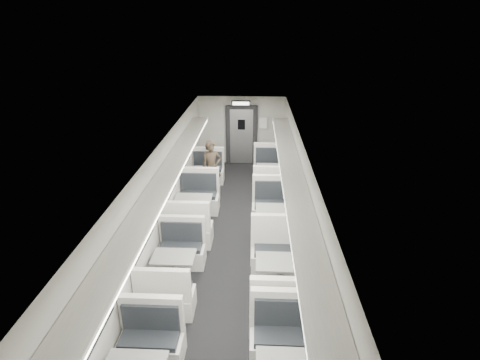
# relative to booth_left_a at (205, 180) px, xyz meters

# --- Properties ---
(room) EXTENTS (3.24, 12.24, 2.64)m
(room) POSITION_rel_booth_left_a_xyz_m (1.00, -3.46, 0.83)
(room) COLOR black
(room) RESTS_ON ground
(booth_left_a) EXTENTS (1.01, 2.06, 1.10)m
(booth_left_a) POSITION_rel_booth_left_a_xyz_m (0.00, 0.00, 0.00)
(booth_left_a) COLOR beige
(booth_left_a) RESTS_ON room
(booth_left_b) EXTENTS (1.08, 2.20, 1.18)m
(booth_left_b) POSITION_rel_booth_left_a_xyz_m (0.00, -2.06, 0.03)
(booth_left_b) COLOR beige
(booth_left_b) RESTS_ON room
(booth_left_c) EXTENTS (0.97, 1.96, 1.05)m
(booth_left_c) POSITION_rel_booth_left_a_xyz_m (0.00, -4.38, -0.02)
(booth_left_c) COLOR beige
(booth_left_c) RESTS_ON room
(booth_right_a) EXTENTS (1.10, 2.22, 1.19)m
(booth_right_a) POSITION_rel_booth_left_a_xyz_m (2.00, 0.14, 0.03)
(booth_right_a) COLOR beige
(booth_right_a) RESTS_ON room
(booth_right_b) EXTENTS (1.11, 2.25, 1.20)m
(booth_right_b) POSITION_rel_booth_left_a_xyz_m (2.00, -2.57, 0.03)
(booth_right_b) COLOR beige
(booth_right_b) RESTS_ON room
(booth_right_c) EXTENTS (1.08, 2.18, 1.17)m
(booth_right_c) POSITION_rel_booth_left_a_xyz_m (2.00, -4.56, 0.02)
(booth_right_c) COLOR beige
(booth_right_c) RESTS_ON room
(passenger) EXTENTS (0.68, 0.57, 1.60)m
(passenger) POSITION_rel_booth_left_a_xyz_m (0.23, -0.08, 0.43)
(passenger) COLOR black
(passenger) RESTS_ON room
(window_a) EXTENTS (0.02, 1.18, 0.84)m
(window_a) POSITION_rel_booth_left_a_xyz_m (-0.49, -0.06, 0.98)
(window_a) COLOR black
(window_a) RESTS_ON room
(window_b) EXTENTS (0.02, 1.18, 0.84)m
(window_b) POSITION_rel_booth_left_a_xyz_m (-0.49, -2.26, 0.98)
(window_b) COLOR black
(window_b) RESTS_ON room
(window_c) EXTENTS (0.02, 1.18, 0.84)m
(window_c) POSITION_rel_booth_left_a_xyz_m (-0.49, -4.46, 0.98)
(window_c) COLOR black
(window_c) RESTS_ON room
(window_d) EXTENTS (0.02, 1.18, 0.84)m
(window_d) POSITION_rel_booth_left_a_xyz_m (-0.49, -6.66, 0.98)
(window_d) COLOR black
(window_d) RESTS_ON room
(luggage_rack_left) EXTENTS (0.46, 10.40, 0.09)m
(luggage_rack_left) POSITION_rel_booth_left_a_xyz_m (-0.24, -3.76, 1.55)
(luggage_rack_left) COLOR beige
(luggage_rack_left) RESTS_ON room
(luggage_rack_right) EXTENTS (0.46, 10.40, 0.09)m
(luggage_rack_right) POSITION_rel_booth_left_a_xyz_m (2.24, -3.76, 1.55)
(luggage_rack_right) COLOR beige
(luggage_rack_right) RESTS_ON room
(vestibule_door) EXTENTS (1.10, 0.13, 2.10)m
(vestibule_door) POSITION_rel_booth_left_a_xyz_m (1.00, 2.47, 0.67)
(vestibule_door) COLOR black
(vestibule_door) RESTS_ON room
(exit_sign) EXTENTS (0.62, 0.12, 0.16)m
(exit_sign) POSITION_rel_booth_left_a_xyz_m (1.00, 1.98, 1.91)
(exit_sign) COLOR black
(exit_sign) RESTS_ON room
(wall_notice) EXTENTS (0.32, 0.02, 0.40)m
(wall_notice) POSITION_rel_booth_left_a_xyz_m (1.75, 2.46, 1.13)
(wall_notice) COLOR silver
(wall_notice) RESTS_ON room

